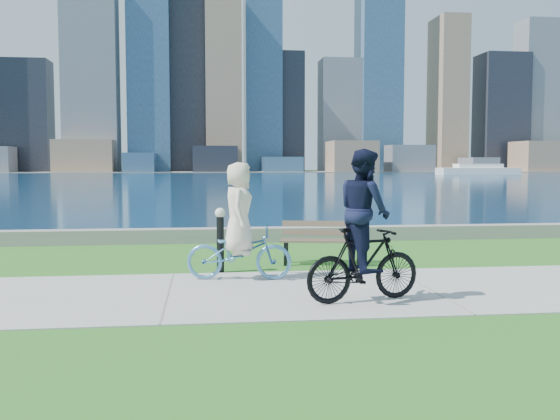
# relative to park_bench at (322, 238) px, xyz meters

# --- Properties ---
(ground) EXTENTS (320.00, 320.00, 0.00)m
(ground) POSITION_rel_park_bench_xyz_m (1.16, -2.59, -0.51)
(ground) COLOR #226019
(ground) RESTS_ON ground
(concrete_path) EXTENTS (80.00, 3.50, 0.02)m
(concrete_path) POSITION_rel_park_bench_xyz_m (1.16, -2.59, -0.50)
(concrete_path) COLOR #9B9B96
(concrete_path) RESTS_ON ground
(seawall) EXTENTS (90.00, 0.50, 0.35)m
(seawall) POSITION_rel_park_bench_xyz_m (1.16, 3.61, -0.33)
(seawall) COLOR gray
(seawall) RESTS_ON ground
(bay_water) EXTENTS (320.00, 131.00, 0.01)m
(bay_water) POSITION_rel_park_bench_xyz_m (1.16, 69.41, -0.50)
(bay_water) COLOR #0B2C4C
(bay_water) RESTS_ON ground
(far_shore) EXTENTS (320.00, 30.00, 0.12)m
(far_shore) POSITION_rel_park_bench_xyz_m (1.16, 127.41, -0.45)
(far_shore) COLOR slate
(far_shore) RESTS_ON ground
(city_skyline) EXTENTS (180.35, 22.93, 76.00)m
(city_skyline) POSITION_rel_park_bench_xyz_m (2.23, 127.25, 22.02)
(city_skyline) COLOR #8B6E55
(city_skyline) RESTS_ON ground
(ferry_far) EXTENTS (13.35, 3.81, 1.81)m
(ferry_far) POSITION_rel_park_bench_xyz_m (43.16, 87.12, 0.25)
(ferry_far) COLOR white
(ferry_far) RESTS_ON ground
(park_bench) EXTENTS (1.68, 0.87, 0.83)m
(park_bench) POSITION_rel_park_bench_xyz_m (0.00, 0.00, 0.00)
(park_bench) COLOR black
(park_bench) RESTS_ON ground
(bollard_lamp) EXTENTS (0.19, 0.19, 1.17)m
(bollard_lamp) POSITION_rel_park_bench_xyz_m (-2.00, -0.70, 0.16)
(bollard_lamp) COLOR black
(bollard_lamp) RESTS_ON ground
(cyclist_woman) EXTENTS (0.85, 1.82, 1.96)m
(cyclist_woman) POSITION_rel_park_bench_xyz_m (-1.71, -1.52, 0.24)
(cyclist_woman) COLOR #4E8FBF
(cyclist_woman) RESTS_ON ground
(cyclist_man) EXTENTS (0.91, 1.81, 2.15)m
(cyclist_man) POSITION_rel_park_bench_xyz_m (-0.06, -3.38, 0.42)
(cyclist_man) COLOR black
(cyclist_man) RESTS_ON ground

